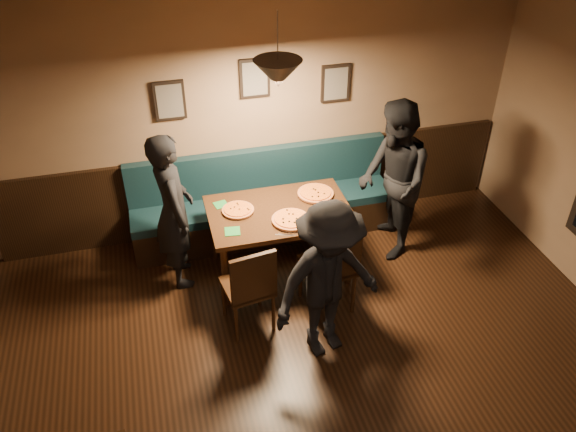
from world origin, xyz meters
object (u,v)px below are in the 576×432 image
at_px(dining_table, 280,241).
at_px(chair_near_left, 247,285).
at_px(booth_bench, 263,199).
at_px(diner_left, 174,211).
at_px(chair_near_right, 328,264).
at_px(diner_front, 328,282).
at_px(tabasco_bottle, 328,204).
at_px(diner_right, 393,181).
at_px(soda_glass, 341,209).

bearing_deg(dining_table, chair_near_left, -124.46).
relative_size(booth_bench, diner_left, 1.75).
relative_size(chair_near_right, diner_front, 0.66).
bearing_deg(diner_front, tabasco_bottle, 58.10).
bearing_deg(dining_table, diner_left, 171.88).
bearing_deg(chair_near_left, tabasco_bottle, 23.02).
distance_m(booth_bench, diner_left, 1.20).
relative_size(booth_bench, diner_right, 1.67).
xyz_separation_m(diner_left, soda_glass, (1.63, -0.41, 0.01)).
distance_m(dining_table, diner_front, 1.27).
xyz_separation_m(booth_bench, soda_glass, (0.60, -0.92, 0.37)).
height_order(booth_bench, tabasco_bottle, booth_bench).
xyz_separation_m(chair_near_right, diner_front, (-0.19, -0.55, 0.27)).
xyz_separation_m(chair_near_right, diner_left, (-1.37, 0.81, 0.33)).
xyz_separation_m(diner_left, tabasco_bottle, (1.55, -0.25, -0.01)).
bearing_deg(booth_bench, diner_left, -153.74).
height_order(dining_table, chair_near_right, chair_near_right).
relative_size(dining_table, tabasco_bottle, 12.41).
bearing_deg(soda_glass, diner_right, 23.99).
bearing_deg(booth_bench, tabasco_bottle, -56.01).
height_order(chair_near_left, diner_right, diner_right).
bearing_deg(soda_glass, chair_near_left, -156.68).
height_order(diner_front, soda_glass, diner_front).
height_order(dining_table, diner_right, diner_right).
bearing_deg(tabasco_bottle, soda_glass, -61.92).
distance_m(chair_near_left, chair_near_right, 0.82).
bearing_deg(dining_table, diner_front, -83.29).
xyz_separation_m(booth_bench, dining_table, (0.02, -0.67, -0.11)).
bearing_deg(booth_bench, diner_right, -24.91).
height_order(chair_near_right, diner_left, diner_left).
relative_size(chair_near_left, tabasco_bottle, 8.37).
bearing_deg(diner_left, soda_glass, -108.47).
height_order(diner_left, diner_front, diner_left).
bearing_deg(booth_bench, diner_front, -85.20).
bearing_deg(tabasco_bottle, diner_front, -108.05).
bearing_deg(diner_right, booth_bench, -109.91).
xyz_separation_m(dining_table, chair_near_left, (-0.49, -0.71, 0.10)).
bearing_deg(chair_near_right, dining_table, 109.87).
distance_m(diner_right, tabasco_bottle, 0.80).
distance_m(chair_near_left, diner_front, 0.85).
xyz_separation_m(booth_bench, diner_right, (1.30, -0.60, 0.40)).
xyz_separation_m(chair_near_left, soda_glass, (1.07, 0.46, 0.37)).
distance_m(booth_bench, diner_front, 1.89).
xyz_separation_m(booth_bench, chair_near_right, (0.34, -1.32, 0.03)).
xyz_separation_m(booth_bench, tabasco_bottle, (0.52, -0.76, 0.34)).
relative_size(chair_near_right, diner_right, 0.59).
height_order(booth_bench, diner_right, diner_right).
distance_m(chair_near_right, tabasco_bottle, 0.66).
bearing_deg(diner_left, chair_near_left, -151.54).
relative_size(dining_table, diner_right, 0.82).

